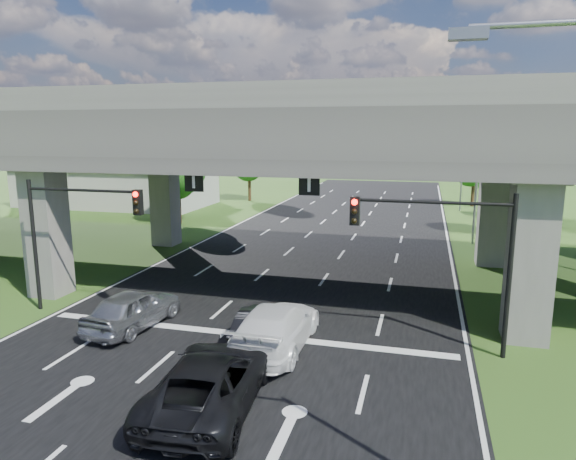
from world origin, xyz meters
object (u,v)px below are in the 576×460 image
at_px(car_dark, 260,325).
at_px(car_white, 276,327).
at_px(streetlight_far, 472,163).
at_px(streetlight_beyond, 459,154).
at_px(signal_left, 73,222).
at_px(car_silver, 133,309).
at_px(signal_right, 447,242).
at_px(car_trailing, 210,381).

xyz_separation_m(car_dark, car_white, (0.76, -0.44, 0.16)).
height_order(streetlight_far, streetlight_beyond, same).
height_order(signal_left, car_silver, signal_left).
relative_size(signal_left, car_dark, 1.43).
distance_m(streetlight_beyond, car_dark, 38.44).
bearing_deg(car_dark, signal_right, -177.05).
bearing_deg(car_trailing, streetlight_beyond, -107.10).
height_order(signal_left, streetlight_far, streetlight_far).
height_order(streetlight_beyond, car_trailing, streetlight_beyond).
relative_size(car_white, car_trailing, 0.98).
bearing_deg(car_white, signal_left, -8.04).
relative_size(signal_left, car_trailing, 1.00).
relative_size(streetlight_far, car_dark, 2.39).
bearing_deg(signal_left, signal_right, 0.00).
bearing_deg(car_trailing, car_dark, -94.03).
xyz_separation_m(streetlight_far, car_trailing, (-8.97, -26.00, -4.98)).
distance_m(car_silver, car_white, 6.32).
bearing_deg(signal_left, car_white, -8.19).
xyz_separation_m(car_dark, car_trailing, (0.09, -5.00, 0.14)).
xyz_separation_m(signal_left, car_dark, (8.86, -0.94, -3.47)).
height_order(signal_right, car_white, signal_right).
bearing_deg(car_white, car_trailing, 81.75).
relative_size(signal_right, streetlight_beyond, 0.60).
relative_size(car_silver, car_white, 0.82).
distance_m(car_white, car_trailing, 4.61).
xyz_separation_m(streetlight_far, car_dark, (-9.06, -21.00, -5.13)).
distance_m(signal_left, car_dark, 9.56).
bearing_deg(signal_right, car_silver, -175.63).
xyz_separation_m(signal_left, streetlight_beyond, (17.92, 36.06, 1.66)).
height_order(signal_right, streetlight_far, streetlight_far).
bearing_deg(car_silver, car_white, -177.70).
distance_m(streetlight_beyond, car_white, 38.67).
bearing_deg(streetlight_far, car_white, -111.15).
relative_size(streetlight_beyond, car_trailing, 1.67).
distance_m(signal_right, car_white, 7.01).
distance_m(car_dark, car_white, 0.90).
height_order(signal_right, car_dark, signal_right).
height_order(signal_right, signal_left, same).
relative_size(car_silver, car_trailing, 0.80).
height_order(signal_right, streetlight_beyond, streetlight_beyond).
bearing_deg(car_dark, signal_left, -11.03).
distance_m(car_dark, car_trailing, 5.01).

